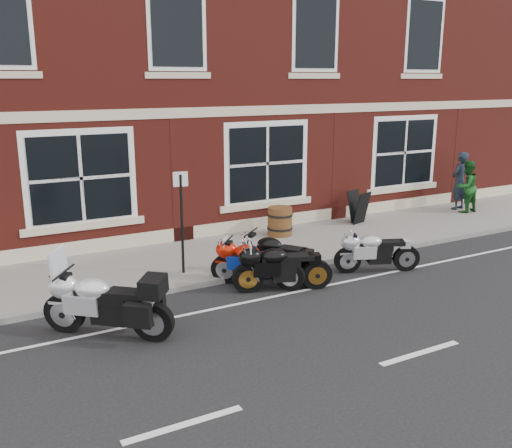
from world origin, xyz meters
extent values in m
plane|color=black|center=(0.00, 0.00, 0.00)|extent=(80.00, 80.00, 0.00)
cube|color=slate|center=(0.00, 3.00, 0.06)|extent=(30.00, 3.00, 0.12)
cube|color=slate|center=(0.00, 1.42, 0.06)|extent=(30.00, 0.16, 0.12)
cube|color=maroon|center=(0.00, 10.50, 6.00)|extent=(24.00, 12.00, 12.00)
cylinder|color=black|center=(-4.74, 0.53, 0.35)|extent=(0.63, 0.58, 0.71)
cylinder|color=black|center=(-3.53, -0.53, 0.35)|extent=(0.63, 0.58, 0.71)
cube|color=black|center=(-4.17, 0.04, 0.73)|extent=(0.84, 0.78, 0.24)
ellipsoid|color=silver|center=(-4.30, 0.15, 0.86)|extent=(0.73, 0.71, 0.35)
cube|color=black|center=(-3.84, -0.25, 0.82)|extent=(0.65, 0.62, 0.11)
cube|color=silver|center=(-4.72, 0.52, 1.27)|extent=(0.34, 0.38, 0.50)
cylinder|color=black|center=(-1.28, 1.39, 0.31)|extent=(0.52, 0.54, 0.62)
cylinder|color=black|center=(-0.32, 0.37, 0.31)|extent=(0.52, 0.54, 0.62)
cube|color=black|center=(-0.83, 0.91, 0.64)|extent=(0.70, 0.72, 0.21)
ellipsoid|color=#B81807|center=(-0.93, 1.02, 0.76)|extent=(0.63, 0.63, 0.31)
cube|color=black|center=(-0.57, 0.63, 0.72)|extent=(0.55, 0.56, 0.10)
cylinder|color=black|center=(-1.14, 0.67, 0.32)|extent=(0.64, 0.34, 0.63)
cylinder|color=black|center=(0.20, 0.18, 0.32)|extent=(0.64, 0.34, 0.63)
cube|color=black|center=(-0.52, 0.44, 0.65)|extent=(0.82, 0.50, 0.22)
ellipsoid|color=black|center=(-0.66, 0.50, 0.77)|extent=(0.64, 0.52, 0.32)
cube|color=black|center=(-0.15, 0.31, 0.73)|extent=(0.60, 0.43, 0.10)
cylinder|color=black|center=(1.38, 0.68, 0.30)|extent=(0.60, 0.34, 0.60)
cylinder|color=black|center=(2.62, 0.16, 0.30)|extent=(0.60, 0.34, 0.60)
cube|color=black|center=(1.96, 0.44, 0.62)|extent=(0.77, 0.49, 0.21)
ellipsoid|color=#A7A8AC|center=(1.83, 0.49, 0.73)|extent=(0.61, 0.51, 0.30)
cube|color=black|center=(2.30, 0.29, 0.69)|extent=(0.57, 0.42, 0.09)
cylinder|color=black|center=(-0.60, 1.60, 0.32)|extent=(0.47, 0.61, 0.65)
cylinder|color=black|center=(0.20, 0.38, 0.32)|extent=(0.47, 0.61, 0.65)
cube|color=black|center=(-0.23, 1.03, 0.67)|extent=(0.65, 0.81, 0.22)
ellipsoid|color=black|center=(-0.31, 1.15, 0.79)|extent=(0.62, 0.67, 0.32)
cube|color=black|center=(0.00, 0.69, 0.75)|extent=(0.53, 0.61, 0.10)
imported|color=black|center=(8.17, 3.70, 1.05)|extent=(0.75, 0.58, 1.86)
imported|color=#164E1A|center=(8.03, 3.28, 0.94)|extent=(0.81, 0.63, 1.63)
cylinder|color=#563916|center=(1.48, 3.75, 0.50)|extent=(0.65, 0.65, 0.76)
cylinder|color=black|center=(1.48, 3.75, 0.32)|extent=(0.69, 0.69, 0.05)
cylinder|color=black|center=(1.48, 3.75, 0.68)|extent=(0.69, 0.69, 0.05)
cylinder|color=black|center=(-1.96, 2.11, 1.20)|extent=(0.06, 0.06, 2.16)
cube|color=silver|center=(-1.96, 2.11, 2.18)|extent=(0.31, 0.08, 0.31)
camera|label=1|loc=(-6.25, -8.96, 4.21)|focal=40.00mm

